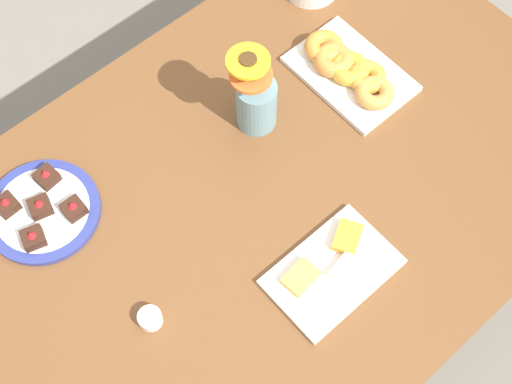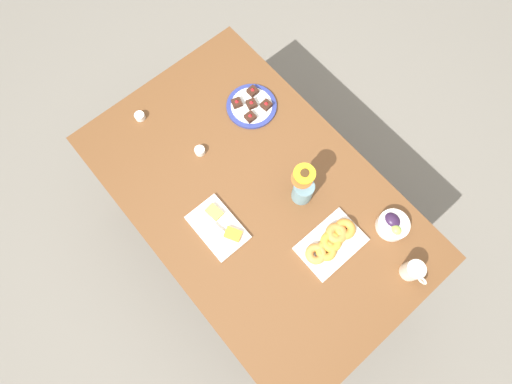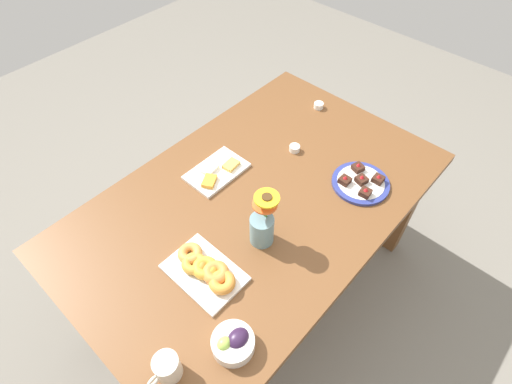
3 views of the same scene
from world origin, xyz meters
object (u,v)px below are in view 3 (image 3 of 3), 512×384
at_px(croissant_platter, 206,270).
at_px(jam_cup_berry, 295,148).
at_px(grape_bowl, 233,343).
at_px(dining_table, 256,211).
at_px(coffee_mug, 167,368).
at_px(dessert_plate, 361,182).
at_px(flower_vase, 262,226).
at_px(jam_cup_honey, 319,105).
at_px(cheese_platter, 217,171).

bearing_deg(croissant_platter, jam_cup_berry, -166.95).
bearing_deg(jam_cup_berry, grape_bowl, 26.82).
xyz_separation_m(dining_table, coffee_mug, (0.68, 0.27, 0.13)).
xyz_separation_m(dessert_plate, flower_vase, (0.49, -0.12, 0.07)).
relative_size(coffee_mug, flower_vase, 0.47).
bearing_deg(croissant_platter, grape_bowl, 65.04).
bearing_deg(grape_bowl, jam_cup_berry, -153.18).
xyz_separation_m(coffee_mug, croissant_platter, (-0.31, -0.16, -0.02)).
relative_size(jam_cup_honey, jam_cup_berry, 1.00).
xyz_separation_m(dining_table, flower_vase, (0.13, 0.15, 0.17)).
distance_m(jam_cup_berry, dessert_plate, 0.34).
height_order(dining_table, cheese_platter, cheese_platter).
relative_size(jam_cup_honey, dessert_plate, 0.20).
relative_size(dining_table, jam_cup_honey, 33.33).
relative_size(coffee_mug, jam_cup_honey, 2.37).
bearing_deg(jam_cup_honey, coffee_mug, 18.02).
bearing_deg(dining_table, jam_cup_honey, -165.63).
distance_m(cheese_platter, flower_vase, 0.40).
bearing_deg(croissant_platter, coffee_mug, 28.38).
height_order(dining_table, jam_cup_honey, jam_cup_honey).
distance_m(coffee_mug, jam_cup_honey, 1.41).
relative_size(cheese_platter, jam_cup_honey, 5.42).
bearing_deg(flower_vase, grape_bowl, 29.36).
height_order(coffee_mug, dessert_plate, coffee_mug).
relative_size(grape_bowl, dessert_plate, 0.56).
height_order(cheese_platter, jam_cup_berry, cheese_platter).
relative_size(cheese_platter, flower_vase, 1.08).
relative_size(dining_table, croissant_platter, 5.58).
xyz_separation_m(grape_bowl, jam_cup_berry, (-0.82, -0.42, -0.01)).
bearing_deg(cheese_platter, flower_vase, 71.84).
xyz_separation_m(dining_table, cheese_platter, (0.01, -0.22, 0.10)).
height_order(dessert_plate, flower_vase, flower_vase).
xyz_separation_m(croissant_platter, jam_cup_berry, (-0.71, -0.16, -0.01)).
bearing_deg(croissant_platter, dining_table, -164.79).
height_order(grape_bowl, cheese_platter, grape_bowl).
distance_m(coffee_mug, croissant_platter, 0.35).
height_order(coffee_mug, jam_cup_honey, coffee_mug).
bearing_deg(cheese_platter, dining_table, 92.55).
bearing_deg(croissant_platter, cheese_platter, -138.44).
xyz_separation_m(coffee_mug, cheese_platter, (-0.67, -0.49, -0.04)).
xyz_separation_m(grape_bowl, croissant_platter, (-0.12, -0.25, -0.01)).
distance_m(dining_table, grape_bowl, 0.62).
relative_size(coffee_mug, croissant_platter, 0.40).
xyz_separation_m(coffee_mug, jam_cup_berry, (-1.01, -0.33, -0.03)).
height_order(cheese_platter, croissant_platter, croissant_platter).
relative_size(dining_table, jam_cup_berry, 33.33).
relative_size(dining_table, flower_vase, 6.67).
distance_m(croissant_platter, flower_vase, 0.26).
bearing_deg(cheese_platter, croissant_platter, 41.56).
distance_m(coffee_mug, grape_bowl, 0.21).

